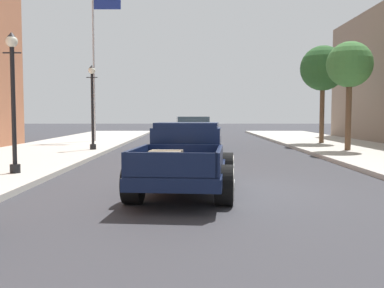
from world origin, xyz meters
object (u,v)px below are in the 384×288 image
Objects in this scene: street_lamp_far at (94,101)px; street_lamp_near at (15,92)px; street_tree_second at (351,66)px; street_tree_third at (325,69)px; hotrod_truck_navy at (188,158)px; car_background_grey at (194,134)px; flagpole at (99,47)px.

street_lamp_near is at bearing -92.45° from street_lamp_far.
street_tree_second is 0.90× the size of street_tree_third.
hotrod_truck_navy is 11.05m from street_lamp_far.
street_tree_third is at bearing 20.99° from street_lamp_far.
hotrod_truck_navy is at bearing -90.67° from car_background_grey.
street_lamp_far reaches higher than hotrod_truck_navy.
street_lamp_far is at bearing -80.21° from flagpole.
car_background_grey is 0.81× the size of street_tree_third.
flagpole is at bearing 171.47° from street_tree_third.
street_tree_third reaches higher than hotrod_truck_navy.
street_lamp_near is 0.79× the size of street_tree_second.
street_tree_second reaches higher than street_lamp_near.
street_tree_second reaches higher than hotrod_truck_navy.
flagpole is at bearing 93.05° from street_lamp_near.
car_background_grey is at bearing 162.11° from street_tree_second.
street_lamp_near is 14.95m from flagpole.
flagpole is at bearing 99.79° from street_lamp_far.
hotrod_truck_navy is at bearing -71.39° from flagpole.
street_lamp_near reaches higher than car_background_grey.
flagpole is (-5.55, 16.48, 5.02)m from hotrod_truck_navy.
flagpole is (-1.12, 6.49, 3.39)m from street_lamp_far.
car_background_grey is (0.14, 11.91, 0.01)m from hotrod_truck_navy.
street_tree_third is (7.42, 14.54, 3.54)m from hotrod_truck_navy.
hotrod_truck_navy is 0.93× the size of street_tree_third.
hotrod_truck_navy is 1.15× the size of car_background_grey.
street_lamp_far is (-4.43, 9.99, 1.63)m from hotrod_truck_navy.
street_lamp_near is 14.29m from street_tree_second.
flagpole reaches higher than street_tree_second.
street_tree_second is (11.94, 7.70, 1.55)m from street_lamp_near.
street_tree_second is at bearing -28.27° from flagpole.
flagpole reaches higher than car_background_grey.
hotrod_truck_navy is 1.31× the size of street_lamp_far.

